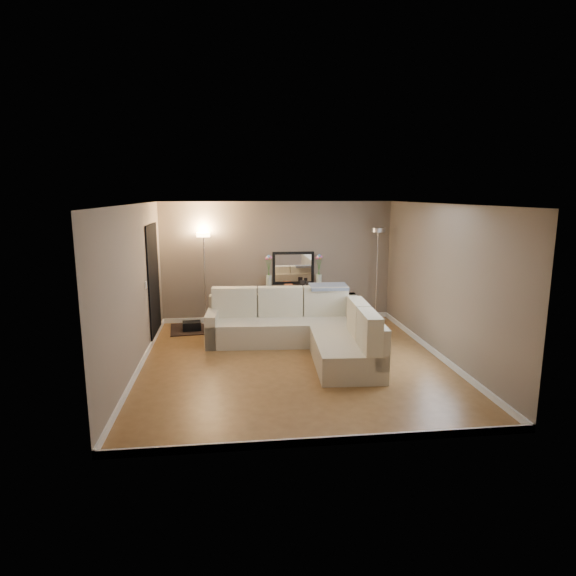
{
  "coord_description": "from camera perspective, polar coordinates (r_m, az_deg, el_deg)",
  "views": [
    {
      "loc": [
        -1.0,
        -7.58,
        2.76
      ],
      "look_at": [
        0.0,
        0.8,
        1.1
      ],
      "focal_mm": 30.0,
      "sensor_mm": 36.0,
      "label": 1
    }
  ],
  "objects": [
    {
      "name": "doorway",
      "position": [
        9.54,
        -15.62,
        0.7
      ],
      "size": [
        0.02,
        1.2,
        2.2
      ],
      "primitive_type": "cube",
      "color": "black",
      "rests_on": "ground"
    },
    {
      "name": "wall_front",
      "position": [
        5.13,
        4.71,
        -5.43
      ],
      "size": [
        5.0,
        0.02,
        2.6
      ],
      "primitive_type": "cube",
      "color": "gray",
      "rests_on": "ground"
    },
    {
      "name": "baseboard_left",
      "position": [
        8.19,
        -17.05,
        -8.71
      ],
      "size": [
        0.03,
        5.5,
        0.1
      ],
      "primitive_type": "cube",
      "color": "white",
      "rests_on": "ground"
    },
    {
      "name": "black_bag",
      "position": [
        10.06,
        -11.34,
        -4.58
      ],
      "size": [
        0.39,
        0.29,
        0.23
      ],
      "primitive_type": "cube",
      "rotation": [
        0.0,
        0.0,
        0.1
      ],
      "color": "black",
      "rests_on": "charcoal_rug"
    },
    {
      "name": "table_decor",
      "position": [
        10.39,
        0.71,
        0.42
      ],
      "size": [
        0.55,
        0.12,
        0.13
      ],
      "color": "#D75C26",
      "rests_on": "console_table"
    },
    {
      "name": "sectional_sofa",
      "position": [
        8.71,
        2.1,
        -4.79
      ],
      "size": [
        2.92,
        2.91,
        1.01
      ],
      "color": "beige",
      "rests_on": "floor"
    },
    {
      "name": "throw_blanket",
      "position": [
        9.32,
        4.82,
        0.16
      ],
      "size": [
        0.73,
        0.43,
        0.1
      ],
      "primitive_type": "cube",
      "rotation": [
        0.1,
        0.0,
        -0.01
      ],
      "color": "gray",
      "rests_on": "sectional_sofa"
    },
    {
      "name": "flower_vase_right",
      "position": [
        10.45,
        3.69,
        1.88
      ],
      "size": [
        0.15,
        0.12,
        0.68
      ],
      "color": "silver",
      "rests_on": "console_table"
    },
    {
      "name": "switch_plate",
      "position": [
        8.7,
        -16.48,
        0.34
      ],
      "size": [
        0.02,
        0.08,
        0.12
      ],
      "primitive_type": "cube",
      "color": "white",
      "rests_on": "ground"
    },
    {
      "name": "floor_lamp_lit",
      "position": [
        10.29,
        -9.91,
        3.3
      ],
      "size": [
        0.3,
        0.3,
        1.96
      ],
      "color": "silver",
      "rests_on": "floor"
    },
    {
      "name": "leaning_mirror",
      "position": [
        10.53,
        0.62,
        2.4
      ],
      "size": [
        0.91,
        0.07,
        0.71
      ],
      "color": "black",
      "rests_on": "console_table"
    },
    {
      "name": "wall_back",
      "position": [
        10.49,
        -1.26,
        3.12
      ],
      "size": [
        5.0,
        0.02,
        2.6
      ],
      "primitive_type": "cube",
      "color": "gray",
      "rests_on": "ground"
    },
    {
      "name": "baseboard_front",
      "position": [
        5.64,
        4.45,
        -17.62
      ],
      "size": [
        5.0,
        0.03,
        0.1
      ],
      "primitive_type": "cube",
      "color": "white",
      "rests_on": "ground"
    },
    {
      "name": "wall_right",
      "position": [
        8.48,
        17.77,
        0.68
      ],
      "size": [
        0.02,
        5.5,
        2.6
      ],
      "primitive_type": "cube",
      "color": "gray",
      "rests_on": "ground"
    },
    {
      "name": "floor",
      "position": [
        8.13,
        0.67,
        -8.76
      ],
      "size": [
        5.0,
        5.5,
        0.01
      ],
      "primitive_type": "cube",
      "color": "brown",
      "rests_on": "ground"
    },
    {
      "name": "wall_left",
      "position": [
        7.87,
        -17.75,
        -0.1
      ],
      "size": [
        0.02,
        5.5,
        2.6
      ],
      "primitive_type": "cube",
      "color": "gray",
      "rests_on": "ground"
    },
    {
      "name": "ceiling",
      "position": [
        7.65,
        0.72,
        9.97
      ],
      "size": [
        5.0,
        5.5,
        0.01
      ],
      "primitive_type": "cube",
      "color": "white",
      "rests_on": "ground"
    },
    {
      "name": "baseboard_back",
      "position": [
        10.71,
        -1.22,
        -3.53
      ],
      "size": [
        5.0,
        0.03,
        0.1
      ],
      "primitive_type": "cube",
      "color": "white",
      "rests_on": "ground"
    },
    {
      "name": "charcoal_rug",
      "position": [
        10.2,
        -10.14,
        -4.7
      ],
      "size": [
        1.37,
        1.09,
        0.02
      ],
      "primitive_type": "cube",
      "rotation": [
        0.0,
        0.0,
        0.1
      ],
      "color": "black",
      "rests_on": "floor"
    },
    {
      "name": "console_table",
      "position": [
        10.5,
        0.27,
        -1.6
      ],
      "size": [
        1.3,
        0.38,
        0.79
      ],
      "color": "black",
      "rests_on": "floor"
    },
    {
      "name": "flower_vase_left",
      "position": [
        10.34,
        -2.29,
        1.79
      ],
      "size": [
        0.15,
        0.12,
        0.68
      ],
      "color": "silver",
      "rests_on": "console_table"
    },
    {
      "name": "floor_lamp_unlit",
      "position": [
        10.54,
        10.55,
        3.76
      ],
      "size": [
        0.32,
        0.32,
        2.04
      ],
      "color": "silver",
      "rests_on": "floor"
    },
    {
      "name": "baseboard_right",
      "position": [
        8.77,
        17.13,
        -7.38
      ],
      "size": [
        0.03,
        5.5,
        0.1
      ],
      "primitive_type": "cube",
      "color": "white",
      "rests_on": "ground"
    }
  ]
}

